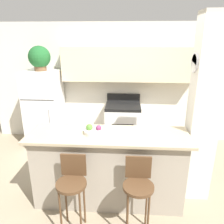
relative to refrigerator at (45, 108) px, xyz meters
name	(u,v)px	position (x,y,z in m)	size (l,w,h in m)	color
ground_plane	(109,199)	(1.51, -1.74, -0.80)	(14.00, 14.00, 0.00)	gray
wall_back	(121,76)	(1.62, 0.33, 0.66)	(5.60, 0.38, 2.55)	silver
pillar_right	(203,113)	(2.77, -1.49, 0.48)	(0.38, 0.32, 2.55)	silver
counter_bar	(108,168)	(1.51, -1.74, -0.28)	(2.12, 0.65, 1.04)	gray
refrigerator	(45,108)	(0.00, 0.00, 0.00)	(0.70, 0.72, 1.60)	white
stove_range	(123,125)	(1.67, 0.04, -0.34)	(0.72, 0.66, 1.07)	white
bar_stool_left	(72,184)	(1.13, -2.25, -0.16)	(0.35, 0.35, 0.96)	#4C331E
bar_stool_right	(138,186)	(1.89, -2.25, -0.16)	(0.35, 0.35, 0.96)	#4C331E
potted_plant_on_fridge	(39,58)	(0.00, 0.00, 1.06)	(0.43, 0.43, 0.49)	brown
fruit_bowl	(94,130)	(1.32, -1.72, 0.28)	(0.27, 0.27, 0.12)	silver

